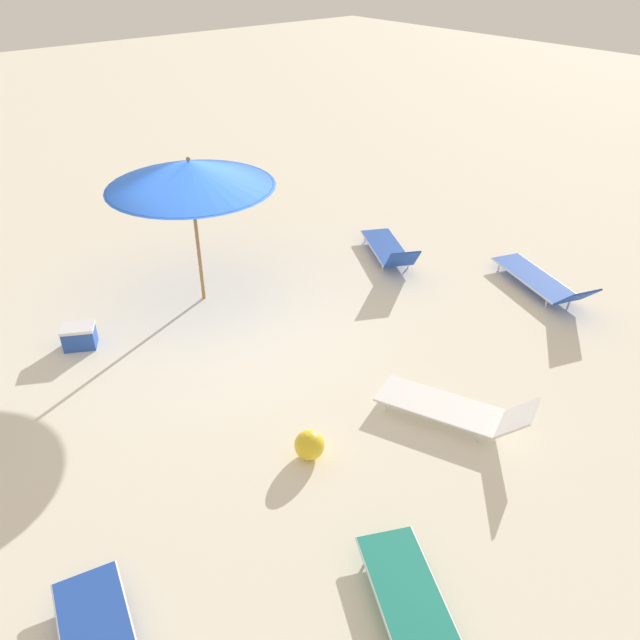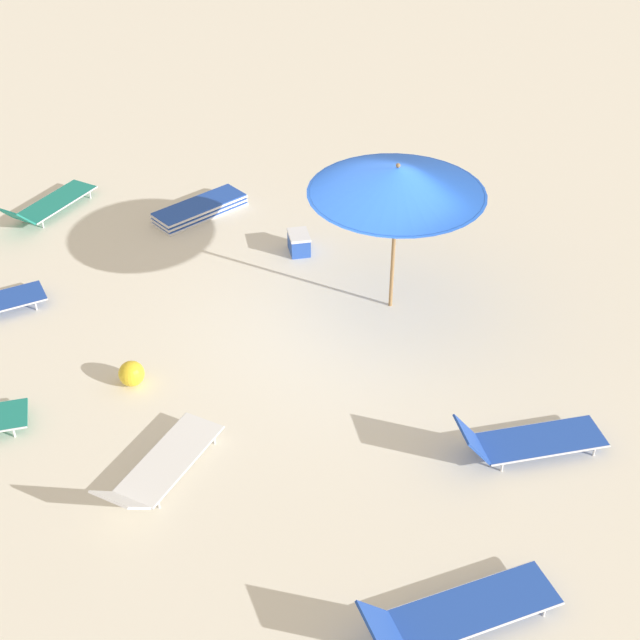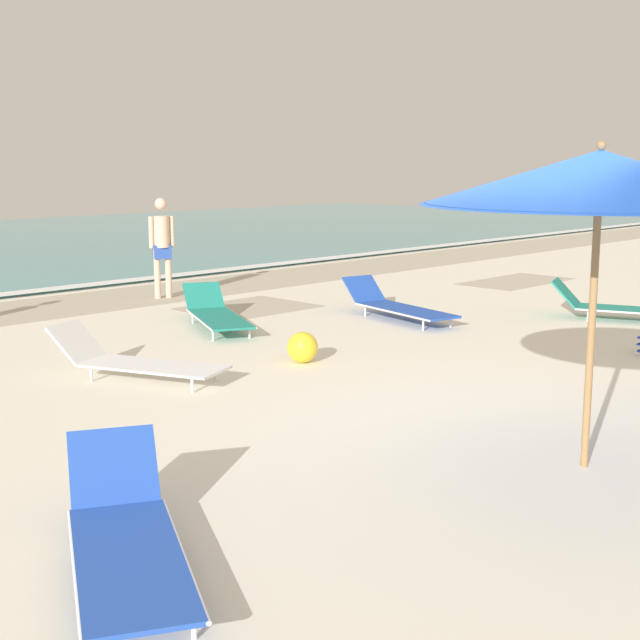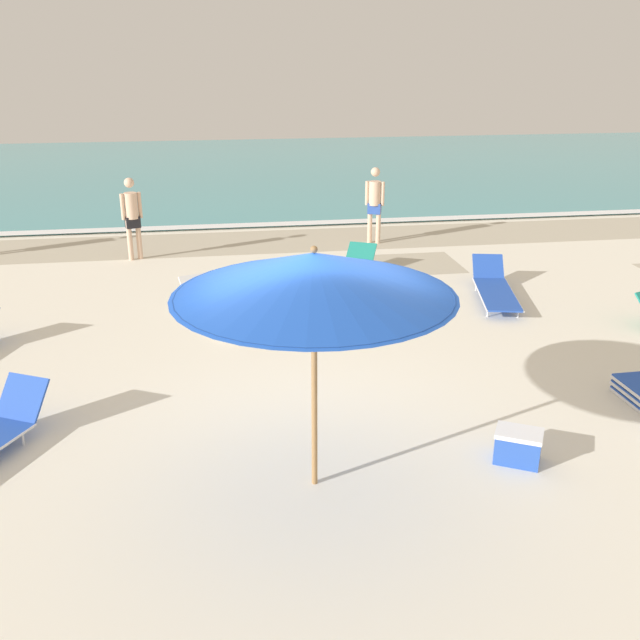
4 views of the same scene
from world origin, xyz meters
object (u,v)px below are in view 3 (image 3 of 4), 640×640
object	(u,v)px
sun_lounger_mid_beach_pair_a	(397,306)
beachgoer_wading_adult	(162,242)
sun_lounger_under_umbrella	(216,314)
beach_umbrella	(600,179)
sun_lounger_mid_beach_solo	(620,306)
sun_lounger_near_water_left	(136,361)
beach_ball	(302,347)
sun_lounger_beside_umbrella	(126,537)

from	to	relation	value
sun_lounger_mid_beach_pair_a	beachgoer_wading_adult	bearing A→B (deg)	119.06
sun_lounger_under_umbrella	beach_umbrella	bearing A→B (deg)	-78.02
sun_lounger_under_umbrella	sun_lounger_mid_beach_solo	xyz separation A→B (m)	(4.71, -3.91, 0.01)
sun_lounger_near_water_left	beach_ball	distance (m)	2.03
sun_lounger_mid_beach_solo	beach_ball	size ratio (longest dim) A/B	5.74
sun_lounger_beside_umbrella	sun_lounger_near_water_left	size ratio (longest dim) A/B	0.98
sun_lounger_under_umbrella	sun_lounger_beside_umbrella	world-z (taller)	sun_lounger_beside_umbrella
beach_umbrella	sun_lounger_mid_beach_solo	bearing A→B (deg)	23.99
beach_umbrella	sun_lounger_mid_beach_pair_a	distance (m)	7.04
sun_lounger_under_umbrella	sun_lounger_mid_beach_solo	bearing A→B (deg)	-13.54
sun_lounger_beside_umbrella	sun_lounger_mid_beach_pair_a	xyz separation A→B (m)	(7.72, 4.32, -0.01)
beach_umbrella	sun_lounger_under_umbrella	xyz separation A→B (m)	(1.71, 6.77, -2.06)
sun_lounger_beside_umbrella	sun_lounger_near_water_left	distance (m)	4.79
sun_lounger_under_umbrella	sun_lounger_beside_umbrella	distance (m)	7.83
sun_lounger_mid_beach_pair_a	sun_lounger_beside_umbrella	bearing A→B (deg)	-137.77
sun_lounger_near_water_left	sun_lounger_mid_beach_pair_a	size ratio (longest dim) A/B	0.91
beach_umbrella	beach_ball	world-z (taller)	beach_umbrella
beach_umbrella	beach_ball	distance (m)	4.84
beach_umbrella	sun_lounger_mid_beach_solo	world-z (taller)	beach_umbrella
sun_lounger_mid_beach_solo	sun_lounger_near_water_left	bearing A→B (deg)	143.19
sun_lounger_beside_umbrella	beach_umbrella	bearing A→B (deg)	12.17
sun_lounger_beside_umbrella	sun_lounger_mid_beach_pair_a	bearing A→B (deg)	57.18
beach_ball	sun_lounger_near_water_left	bearing A→B (deg)	159.47
sun_lounger_mid_beach_solo	beach_ball	distance (m)	5.59
sun_lounger_near_water_left	sun_lounger_mid_beach_pair_a	distance (m)	5.01
beach_umbrella	beachgoer_wading_adult	distance (m)	10.17
sun_lounger_beside_umbrella	sun_lounger_mid_beach_solo	size ratio (longest dim) A/B	0.95
beach_ball	beach_umbrella	bearing A→B (deg)	-103.31
sun_lounger_mid_beach_solo	sun_lounger_mid_beach_pair_a	xyz separation A→B (m)	(-2.31, 2.48, -0.01)
sun_lounger_near_water_left	sun_lounger_mid_beach_solo	world-z (taller)	sun_lounger_mid_beach_solo
sun_lounger_beside_umbrella	sun_lounger_mid_beach_solo	world-z (taller)	sun_lounger_beside_umbrella
sun_lounger_beside_umbrella	beachgoer_wading_adult	bearing A→B (deg)	81.17
sun_lounger_mid_beach_pair_a	sun_lounger_under_umbrella	bearing A→B (deg)	162.22
sun_lounger_beside_umbrella	beach_ball	distance (m)	5.63
beach_umbrella	sun_lounger_under_umbrella	bearing A→B (deg)	75.82
beach_umbrella	sun_lounger_near_water_left	world-z (taller)	beach_umbrella
beach_umbrella	sun_lounger_beside_umbrella	distance (m)	4.28
sun_lounger_under_umbrella	sun_lounger_near_water_left	world-z (taller)	sun_lounger_near_water_left
sun_lounger_near_water_left	beachgoer_wading_adult	distance (m)	6.08
beach_ball	sun_lounger_mid_beach_solo	bearing A→B (deg)	-14.41
sun_lounger_near_water_left	sun_lounger_mid_beach_solo	bearing A→B (deg)	-38.46
beach_umbrella	beachgoer_wading_adult	bearing A→B (deg)	73.54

